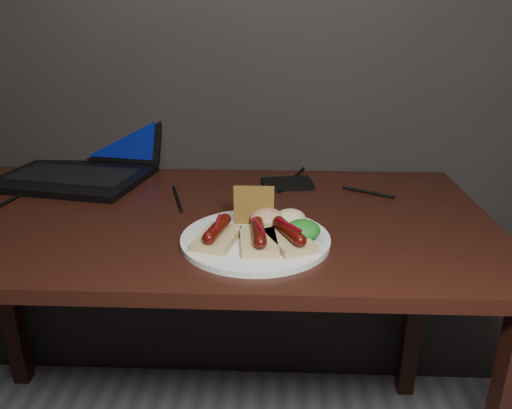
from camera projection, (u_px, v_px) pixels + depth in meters
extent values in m
cube|color=black|center=(185.00, 220.00, 1.16)|extent=(1.40, 0.70, 0.03)
cube|color=black|center=(6.00, 288.00, 1.60)|extent=(0.05, 0.05, 0.72)
cube|color=black|center=(416.00, 297.00, 1.55)|extent=(0.05, 0.05, 0.72)
cube|color=black|center=(73.00, 178.00, 1.38)|extent=(0.43, 0.35, 0.02)
cube|color=black|center=(73.00, 174.00, 1.37)|extent=(0.35, 0.21, 0.00)
cube|color=black|center=(102.00, 121.00, 1.50)|extent=(0.40, 0.16, 0.23)
cube|color=#080C57|center=(102.00, 121.00, 1.50)|extent=(0.35, 0.14, 0.20)
cube|color=black|center=(287.00, 184.00, 1.33)|extent=(0.14, 0.10, 0.02)
cylinder|color=black|center=(177.00, 198.00, 1.24)|extent=(0.06, 0.17, 0.01)
cylinder|color=black|center=(292.00, 179.00, 1.38)|extent=(0.08, 0.21, 0.01)
cylinder|color=black|center=(368.00, 192.00, 1.28)|extent=(0.12, 0.08, 0.01)
cylinder|color=black|center=(8.00, 201.00, 1.22)|extent=(0.04, 0.20, 0.01)
cylinder|color=white|center=(255.00, 239.00, 1.01)|extent=(0.36, 0.36, 0.01)
cube|color=#DFC883|center=(218.00, 238.00, 0.98)|extent=(0.09, 0.13, 0.02)
cylinder|color=#530905|center=(217.00, 228.00, 0.97)|extent=(0.05, 0.10, 0.02)
sphere|color=#530905|center=(209.00, 238.00, 0.93)|extent=(0.02, 0.02, 0.02)
sphere|color=#530905|center=(225.00, 219.00, 1.02)|extent=(0.02, 0.02, 0.02)
cylinder|color=#5E0411|center=(217.00, 222.00, 0.97)|extent=(0.01, 0.07, 0.01)
cube|color=#DFC883|center=(259.00, 242.00, 0.97)|extent=(0.08, 0.12, 0.02)
cylinder|color=#530905|center=(259.00, 232.00, 0.96)|extent=(0.03, 0.10, 0.02)
sphere|color=#530905|center=(260.00, 243.00, 0.91)|extent=(0.03, 0.02, 0.02)
sphere|color=#530905|center=(257.00, 222.00, 1.00)|extent=(0.03, 0.02, 0.02)
cylinder|color=#5E0411|center=(259.00, 226.00, 0.95)|extent=(0.03, 0.07, 0.01)
cube|color=#DFC883|center=(289.00, 241.00, 0.97)|extent=(0.11, 0.13, 0.02)
cylinder|color=#530905|center=(289.00, 231.00, 0.96)|extent=(0.06, 0.10, 0.02)
sphere|color=#530905|center=(300.00, 241.00, 0.92)|extent=(0.03, 0.02, 0.02)
sphere|color=#530905|center=(279.00, 222.00, 1.00)|extent=(0.03, 0.02, 0.02)
cylinder|color=#5E0411|center=(289.00, 225.00, 0.96)|extent=(0.05, 0.06, 0.01)
cube|color=olive|center=(254.00, 205.00, 1.05)|extent=(0.09, 0.01, 0.08)
ellipsoid|color=#135F16|center=(303.00, 230.00, 0.99)|extent=(0.07, 0.07, 0.04)
ellipsoid|color=#9C2B0F|center=(267.00, 219.00, 1.04)|extent=(0.07, 0.07, 0.04)
ellipsoid|color=silver|center=(290.00, 218.00, 1.05)|extent=(0.06, 0.06, 0.04)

